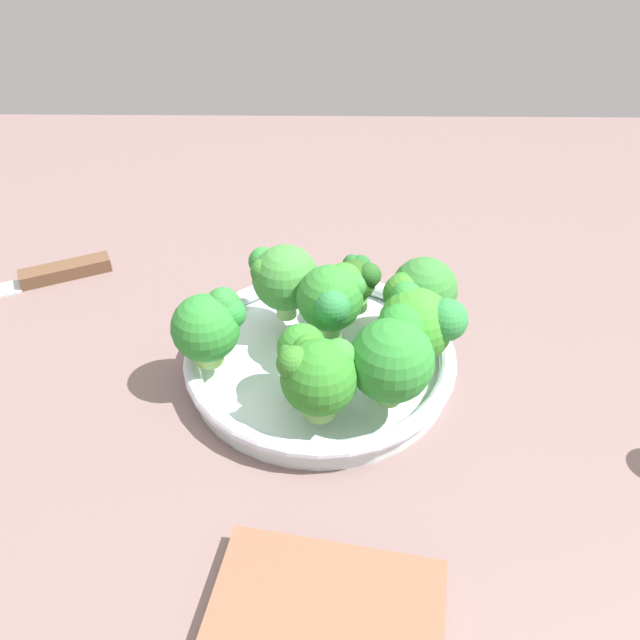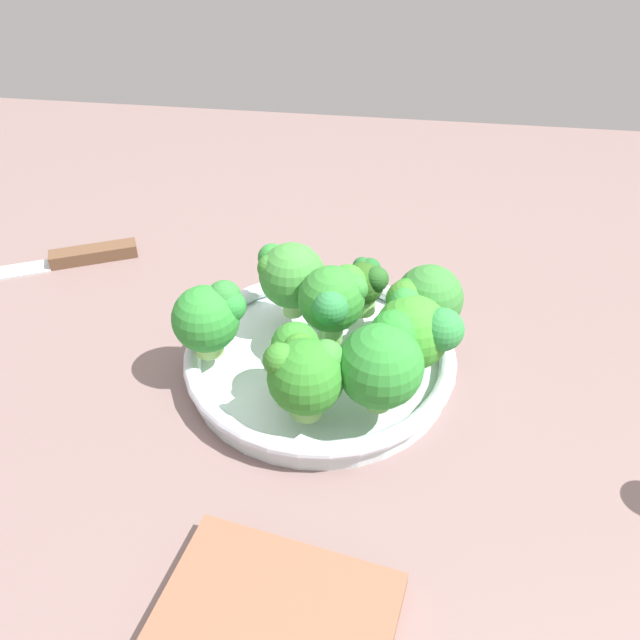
{
  "view_description": "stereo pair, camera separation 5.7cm",
  "coord_description": "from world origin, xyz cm",
  "px_view_note": "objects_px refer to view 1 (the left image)",
  "views": [
    {
      "loc": [
        -42.67,
        -2.95,
        41.06
      ],
      "look_at": [
        2.02,
        -2.36,
        5.83
      ],
      "focal_mm": 36.69,
      "sensor_mm": 36.0,
      "label": 1
    },
    {
      "loc": [
        -42.23,
        -8.62,
        41.06
      ],
      "look_at": [
        2.02,
        -2.36,
        5.83
      ],
      "focal_mm": 36.69,
      "sensor_mm": 36.0,
      "label": 2
    }
  ],
  "objects_px": {
    "broccoli_floret_0": "(357,280)",
    "broccoli_floret_6": "(421,324)",
    "bowl": "(320,358)",
    "broccoli_floret_8": "(393,353)",
    "knife": "(20,282)",
    "broccoli_floret_5": "(333,298)",
    "broccoli_floret_2": "(210,325)",
    "broccoli_floret_3": "(301,352)",
    "broccoli_floret_7": "(419,292)",
    "broccoli_floret_4": "(318,374)",
    "broccoli_floret_1": "(282,277)"
  },
  "relations": [
    {
      "from": "broccoli_floret_3",
      "to": "broccoli_floret_7",
      "type": "bearing_deg",
      "value": -54.38
    },
    {
      "from": "broccoli_floret_6",
      "to": "broccoli_floret_0",
      "type": "bearing_deg",
      "value": 29.72
    },
    {
      "from": "broccoli_floret_0",
      "to": "broccoli_floret_8",
      "type": "xyz_separation_m",
      "value": [
        -0.12,
        -0.02,
        0.01
      ]
    },
    {
      "from": "bowl",
      "to": "broccoli_floret_7",
      "type": "distance_m",
      "value": 0.11
    },
    {
      "from": "broccoli_floret_2",
      "to": "broccoli_floret_3",
      "type": "bearing_deg",
      "value": -109.4
    },
    {
      "from": "broccoli_floret_1",
      "to": "broccoli_floret_8",
      "type": "height_order",
      "value": "broccoli_floret_8"
    },
    {
      "from": "broccoli_floret_5",
      "to": "knife",
      "type": "bearing_deg",
      "value": 70.78
    },
    {
      "from": "bowl",
      "to": "broccoli_floret_8",
      "type": "xyz_separation_m",
      "value": [
        -0.06,
        -0.06,
        0.06
      ]
    },
    {
      "from": "broccoli_floret_3",
      "to": "broccoli_floret_8",
      "type": "height_order",
      "value": "broccoli_floret_8"
    },
    {
      "from": "knife",
      "to": "bowl",
      "type": "bearing_deg",
      "value": -111.51
    },
    {
      "from": "broccoli_floret_2",
      "to": "broccoli_floret_3",
      "type": "xyz_separation_m",
      "value": [
        -0.03,
        -0.08,
        -0.01
      ]
    },
    {
      "from": "broccoli_floret_0",
      "to": "broccoli_floret_4",
      "type": "xyz_separation_m",
      "value": [
        -0.14,
        0.03,
        0.01
      ]
    },
    {
      "from": "broccoli_floret_0",
      "to": "broccoli_floret_8",
      "type": "relative_size",
      "value": 0.68
    },
    {
      "from": "broccoli_floret_4",
      "to": "broccoli_floret_8",
      "type": "xyz_separation_m",
      "value": [
        0.02,
        -0.06,
        0.01
      ]
    },
    {
      "from": "broccoli_floret_6",
      "to": "knife",
      "type": "bearing_deg",
      "value": 69.24
    },
    {
      "from": "broccoli_floret_6",
      "to": "broccoli_floret_8",
      "type": "xyz_separation_m",
      "value": [
        -0.03,
        0.03,
        -0.0
      ]
    },
    {
      "from": "broccoli_floret_4",
      "to": "broccoli_floret_7",
      "type": "xyz_separation_m",
      "value": [
        0.11,
        -0.09,
        0.0
      ]
    },
    {
      "from": "broccoli_floret_4",
      "to": "broccoli_floret_8",
      "type": "distance_m",
      "value": 0.06
    },
    {
      "from": "broccoli_floret_1",
      "to": "broccoli_floret_6",
      "type": "height_order",
      "value": "broccoli_floret_6"
    },
    {
      "from": "broccoli_floret_3",
      "to": "broccoli_floret_6",
      "type": "distance_m",
      "value": 0.1
    },
    {
      "from": "broccoli_floret_0",
      "to": "knife",
      "type": "bearing_deg",
      "value": 79.3
    },
    {
      "from": "broccoli_floret_8",
      "to": "broccoli_floret_5",
      "type": "bearing_deg",
      "value": 33.51
    },
    {
      "from": "broccoli_floret_0",
      "to": "broccoli_floret_4",
      "type": "height_order",
      "value": "broccoli_floret_4"
    },
    {
      "from": "broccoli_floret_0",
      "to": "broccoli_floret_7",
      "type": "xyz_separation_m",
      "value": [
        -0.03,
        -0.05,
        0.01
      ]
    },
    {
      "from": "broccoli_floret_0",
      "to": "broccoli_floret_2",
      "type": "distance_m",
      "value": 0.15
    },
    {
      "from": "broccoli_floret_8",
      "to": "broccoli_floret_1",
      "type": "bearing_deg",
      "value": 41.23
    },
    {
      "from": "broccoli_floret_5",
      "to": "broccoli_floret_8",
      "type": "relative_size",
      "value": 0.98
    },
    {
      "from": "broccoli_floret_3",
      "to": "broccoli_floret_8",
      "type": "xyz_separation_m",
      "value": [
        -0.02,
        -0.07,
        0.01
      ]
    },
    {
      "from": "broccoli_floret_7",
      "to": "broccoli_floret_4",
      "type": "bearing_deg",
      "value": 140.62
    },
    {
      "from": "broccoli_floret_5",
      "to": "broccoli_floret_7",
      "type": "bearing_deg",
      "value": -76.9
    },
    {
      "from": "broccoli_floret_0",
      "to": "broccoli_floret_1",
      "type": "xyz_separation_m",
      "value": [
        -0.01,
        0.07,
        0.01
      ]
    },
    {
      "from": "broccoli_floret_5",
      "to": "broccoli_floret_8",
      "type": "height_order",
      "value": "broccoli_floret_8"
    },
    {
      "from": "broccoli_floret_7",
      "to": "knife",
      "type": "xyz_separation_m",
      "value": [
        0.1,
        0.41,
        -0.06
      ]
    },
    {
      "from": "bowl",
      "to": "broccoli_floret_0",
      "type": "xyz_separation_m",
      "value": [
        0.06,
        -0.03,
        0.04
      ]
    },
    {
      "from": "bowl",
      "to": "knife",
      "type": "height_order",
      "value": "bowl"
    },
    {
      "from": "bowl",
      "to": "knife",
      "type": "xyz_separation_m",
      "value": [
        0.13,
        0.33,
        -0.01
      ]
    },
    {
      "from": "broccoli_floret_0",
      "to": "broccoli_floret_2",
      "type": "height_order",
      "value": "broccoli_floret_2"
    },
    {
      "from": "broccoli_floret_1",
      "to": "knife",
      "type": "xyz_separation_m",
      "value": [
        0.08,
        0.29,
        -0.07
      ]
    },
    {
      "from": "broccoli_floret_1",
      "to": "broccoli_floret_4",
      "type": "xyz_separation_m",
      "value": [
        -0.12,
        -0.03,
        -0.0
      ]
    },
    {
      "from": "broccoli_floret_1",
      "to": "broccoli_floret_2",
      "type": "height_order",
      "value": "broccoli_floret_1"
    },
    {
      "from": "broccoli_floret_0",
      "to": "broccoli_floret_6",
      "type": "height_order",
      "value": "broccoli_floret_6"
    },
    {
      "from": "broccoli_floret_2",
      "to": "knife",
      "type": "height_order",
      "value": "broccoli_floret_2"
    },
    {
      "from": "broccoli_floret_2",
      "to": "bowl",
      "type": "bearing_deg",
      "value": -79.55
    },
    {
      "from": "broccoli_floret_2",
      "to": "broccoli_floret_8",
      "type": "xyz_separation_m",
      "value": [
        -0.04,
        -0.15,
        0.01
      ]
    },
    {
      "from": "broccoli_floret_3",
      "to": "broccoli_floret_4",
      "type": "relative_size",
      "value": 0.81
    },
    {
      "from": "bowl",
      "to": "broccoli_floret_4",
      "type": "bearing_deg",
      "value": 179.8
    },
    {
      "from": "broccoli_floret_5",
      "to": "broccoli_floret_2",
      "type": "bearing_deg",
      "value": 105.13
    },
    {
      "from": "knife",
      "to": "broccoli_floret_7",
      "type": "bearing_deg",
      "value": -103.53
    },
    {
      "from": "broccoli_floret_3",
      "to": "broccoli_floret_2",
      "type": "bearing_deg",
      "value": 70.6
    },
    {
      "from": "bowl",
      "to": "broccoli_floret_2",
      "type": "relative_size",
      "value": 3.67
    }
  ]
}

